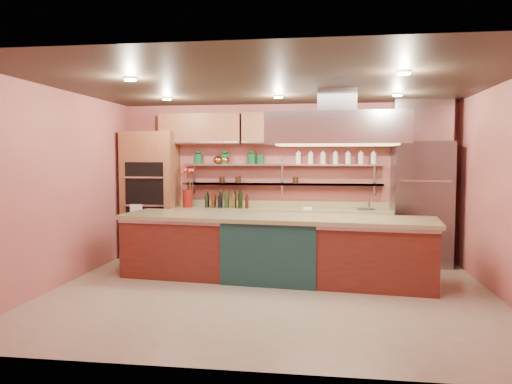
# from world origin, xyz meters

# --- Properties ---
(floor) EXTENTS (6.00, 5.00, 0.02)m
(floor) POSITION_xyz_m (0.00, 0.00, -0.01)
(floor) COLOR gray
(floor) RESTS_ON ground
(ceiling) EXTENTS (6.00, 5.00, 0.02)m
(ceiling) POSITION_xyz_m (0.00, 0.00, 2.80)
(ceiling) COLOR black
(ceiling) RESTS_ON wall_back
(wall_back) EXTENTS (6.00, 0.04, 2.80)m
(wall_back) POSITION_xyz_m (0.00, 2.50, 1.40)
(wall_back) COLOR #AF5752
(wall_back) RESTS_ON floor
(wall_front) EXTENTS (6.00, 0.04, 2.80)m
(wall_front) POSITION_xyz_m (0.00, -2.50, 1.40)
(wall_front) COLOR #AF5752
(wall_front) RESTS_ON floor
(wall_left) EXTENTS (0.04, 5.00, 2.80)m
(wall_left) POSITION_xyz_m (-3.00, 0.00, 1.40)
(wall_left) COLOR #AF5752
(wall_left) RESTS_ON floor
(wall_right) EXTENTS (0.04, 5.00, 2.80)m
(wall_right) POSITION_xyz_m (3.00, 0.00, 1.40)
(wall_right) COLOR #AF5752
(wall_right) RESTS_ON floor
(oven_stack) EXTENTS (0.95, 0.64, 2.30)m
(oven_stack) POSITION_xyz_m (-2.45, 2.18, 1.15)
(oven_stack) COLOR brown
(oven_stack) RESTS_ON floor
(refrigerator) EXTENTS (0.95, 0.72, 2.10)m
(refrigerator) POSITION_xyz_m (2.35, 2.14, 1.05)
(refrigerator) COLOR slate
(refrigerator) RESTS_ON floor
(back_counter) EXTENTS (3.84, 0.64, 0.93)m
(back_counter) POSITION_xyz_m (-0.05, 2.20, 0.47)
(back_counter) COLOR tan
(back_counter) RESTS_ON floor
(wall_shelf_lower) EXTENTS (3.60, 0.26, 0.03)m
(wall_shelf_lower) POSITION_xyz_m (-0.05, 2.37, 1.35)
(wall_shelf_lower) COLOR #B8B9C0
(wall_shelf_lower) RESTS_ON wall_back
(wall_shelf_upper) EXTENTS (3.60, 0.26, 0.03)m
(wall_shelf_upper) POSITION_xyz_m (-0.05, 2.37, 1.70)
(wall_shelf_upper) COLOR #B8B9C0
(wall_shelf_upper) RESTS_ON wall_back
(upper_cabinets) EXTENTS (4.60, 0.36, 0.55)m
(upper_cabinets) POSITION_xyz_m (0.00, 2.32, 2.35)
(upper_cabinets) COLOR brown
(upper_cabinets) RESTS_ON wall_back
(range_hood) EXTENTS (2.00, 1.00, 0.45)m
(range_hood) POSITION_xyz_m (0.89, 0.76, 2.25)
(range_hood) COLOR #B8B9C0
(range_hood) RESTS_ON ceiling
(ceiling_downlights) EXTENTS (4.00, 2.80, 0.02)m
(ceiling_downlights) POSITION_xyz_m (0.00, 0.20, 2.77)
(ceiling_downlights) COLOR #FFE5A5
(ceiling_downlights) RESTS_ON ceiling
(island) EXTENTS (4.69, 1.49, 0.96)m
(island) POSITION_xyz_m (-0.01, 0.76, 0.48)
(island) COLOR maroon
(island) RESTS_ON floor
(flower_vase) EXTENTS (0.20, 0.20, 0.32)m
(flower_vase) POSITION_xyz_m (-1.74, 2.15, 1.09)
(flower_vase) COLOR maroon
(flower_vase) RESTS_ON back_counter
(oil_bottle_cluster) EXTENTS (0.89, 0.39, 0.28)m
(oil_bottle_cluster) POSITION_xyz_m (-1.01, 2.15, 1.07)
(oil_bottle_cluster) COLOR black
(oil_bottle_cluster) RESTS_ON back_counter
(kitchen_scale) EXTENTS (0.15, 0.12, 0.08)m
(kitchen_scale) POSITION_xyz_m (0.43, 2.15, 0.97)
(kitchen_scale) COLOR white
(kitchen_scale) RESTS_ON back_counter
(bar_faucet) EXTENTS (0.04, 0.04, 0.24)m
(bar_faucet) POSITION_xyz_m (1.49, 2.25, 1.05)
(bar_faucet) COLOR white
(bar_faucet) RESTS_ON back_counter
(copper_kettle) EXTENTS (0.23, 0.23, 0.14)m
(copper_kettle) POSITION_xyz_m (-1.22, 2.37, 1.79)
(copper_kettle) COLOR #AF6428
(copper_kettle) RESTS_ON wall_shelf_upper
(green_canister) EXTENTS (0.15, 0.15, 0.17)m
(green_canister) POSITION_xyz_m (-0.44, 2.37, 1.80)
(green_canister) COLOR #0F4A25
(green_canister) RESTS_ON wall_shelf_upper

